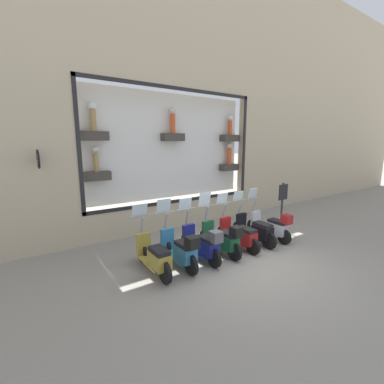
{
  "coord_description": "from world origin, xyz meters",
  "views": [
    {
      "loc": [
        -4.71,
        4.78,
        3.12
      ],
      "look_at": [
        2.07,
        0.26,
        1.59
      ],
      "focal_mm": 24.0,
      "sensor_mm": 36.0,
      "label": 1
    }
  ],
  "objects_px": {
    "scooter_navy_4": "(203,244)",
    "scooter_teal_5": "(180,249)",
    "shop_sign_post": "(282,206)",
    "scooter_black_1": "(255,230)",
    "scooter_silver_0": "(272,226)",
    "scooter_green_3": "(223,239)",
    "scooter_olive_6": "(154,257)",
    "scooter_red_2": "(239,235)"
  },
  "relations": [
    {
      "from": "scooter_navy_4",
      "to": "scooter_teal_5",
      "type": "xyz_separation_m",
      "value": [
        0.0,
        0.7,
        0.0
      ]
    },
    {
      "from": "shop_sign_post",
      "to": "scooter_navy_4",
      "type": "bearing_deg",
      "value": 95.17
    },
    {
      "from": "shop_sign_post",
      "to": "scooter_black_1",
      "type": "bearing_deg",
      "value": 99.64
    },
    {
      "from": "scooter_silver_0",
      "to": "scooter_black_1",
      "type": "distance_m",
      "value": 0.71
    },
    {
      "from": "scooter_green_3",
      "to": "shop_sign_post",
      "type": "relative_size",
      "value": 1.01
    },
    {
      "from": "scooter_teal_5",
      "to": "scooter_olive_6",
      "type": "bearing_deg",
      "value": 85.14
    },
    {
      "from": "scooter_teal_5",
      "to": "shop_sign_post",
      "type": "height_order",
      "value": "shop_sign_post"
    },
    {
      "from": "scooter_green_3",
      "to": "scooter_teal_5",
      "type": "distance_m",
      "value": 1.4
    },
    {
      "from": "scooter_navy_4",
      "to": "scooter_teal_5",
      "type": "height_order",
      "value": "scooter_teal_5"
    },
    {
      "from": "scooter_red_2",
      "to": "scooter_black_1",
      "type": "bearing_deg",
      "value": -89.76
    },
    {
      "from": "scooter_black_1",
      "to": "scooter_teal_5",
      "type": "relative_size",
      "value": 1.0
    },
    {
      "from": "scooter_silver_0",
      "to": "shop_sign_post",
      "type": "distance_m",
      "value": 1.11
    },
    {
      "from": "scooter_black_1",
      "to": "scooter_navy_4",
      "type": "distance_m",
      "value": 2.11
    },
    {
      "from": "scooter_green_3",
      "to": "scooter_olive_6",
      "type": "distance_m",
      "value": 2.11
    },
    {
      "from": "scooter_navy_4",
      "to": "scooter_red_2",
      "type": "bearing_deg",
      "value": -87.63
    },
    {
      "from": "scooter_silver_0",
      "to": "scooter_red_2",
      "type": "xyz_separation_m",
      "value": [
        0.06,
        1.4,
        -0.04
      ]
    },
    {
      "from": "scooter_navy_4",
      "to": "scooter_teal_5",
      "type": "distance_m",
      "value": 0.7
    },
    {
      "from": "scooter_black_1",
      "to": "scooter_olive_6",
      "type": "xyz_separation_m",
      "value": [
        0.0,
        3.51,
        0.0
      ]
    },
    {
      "from": "scooter_green_3",
      "to": "scooter_olive_6",
      "type": "bearing_deg",
      "value": 88.33
    },
    {
      "from": "scooter_black_1",
      "to": "scooter_green_3",
      "type": "height_order",
      "value": "scooter_green_3"
    },
    {
      "from": "scooter_red_2",
      "to": "scooter_navy_4",
      "type": "relative_size",
      "value": 1.0
    },
    {
      "from": "scooter_navy_4",
      "to": "scooter_black_1",
      "type": "bearing_deg",
      "value": -88.34
    },
    {
      "from": "scooter_teal_5",
      "to": "shop_sign_post",
      "type": "bearing_deg",
      "value": -85.67
    },
    {
      "from": "scooter_teal_5",
      "to": "scooter_olive_6",
      "type": "xyz_separation_m",
      "value": [
        0.06,
        0.7,
        -0.04
      ]
    },
    {
      "from": "scooter_green_3",
      "to": "scooter_navy_4",
      "type": "relative_size",
      "value": 1.0
    },
    {
      "from": "scooter_black_1",
      "to": "scooter_navy_4",
      "type": "bearing_deg",
      "value": 91.66
    },
    {
      "from": "scooter_teal_5",
      "to": "shop_sign_post",
      "type": "relative_size",
      "value": 1.01
    },
    {
      "from": "scooter_black_1",
      "to": "scooter_green_3",
      "type": "distance_m",
      "value": 1.41
    },
    {
      "from": "scooter_olive_6",
      "to": "scooter_silver_0",
      "type": "bearing_deg",
      "value": -90.91
    },
    {
      "from": "scooter_teal_5",
      "to": "scooter_silver_0",
      "type": "bearing_deg",
      "value": -90.12
    },
    {
      "from": "scooter_silver_0",
      "to": "scooter_teal_5",
      "type": "distance_m",
      "value": 3.51
    },
    {
      "from": "scooter_black_1",
      "to": "scooter_navy_4",
      "type": "height_order",
      "value": "scooter_navy_4"
    },
    {
      "from": "scooter_olive_6",
      "to": "shop_sign_post",
      "type": "bearing_deg",
      "value": -86.93
    },
    {
      "from": "scooter_red_2",
      "to": "scooter_navy_4",
      "type": "xyz_separation_m",
      "value": [
        -0.06,
        1.4,
        0.05
      ]
    },
    {
      "from": "scooter_red_2",
      "to": "shop_sign_post",
      "type": "bearing_deg",
      "value": -83.15
    },
    {
      "from": "scooter_black_1",
      "to": "scooter_silver_0",
      "type": "bearing_deg",
      "value": -95.33
    },
    {
      "from": "scooter_silver_0",
      "to": "scooter_teal_5",
      "type": "bearing_deg",
      "value": 89.88
    },
    {
      "from": "scooter_red_2",
      "to": "scooter_olive_6",
      "type": "distance_m",
      "value": 2.81
    },
    {
      "from": "scooter_black_1",
      "to": "scooter_olive_6",
      "type": "height_order",
      "value": "scooter_olive_6"
    },
    {
      "from": "scooter_red_2",
      "to": "scooter_silver_0",
      "type": "bearing_deg",
      "value": -92.55
    },
    {
      "from": "scooter_black_1",
      "to": "scooter_red_2",
      "type": "relative_size",
      "value": 1.01
    },
    {
      "from": "scooter_silver_0",
      "to": "scooter_teal_5",
      "type": "relative_size",
      "value": 1.0
    }
  ]
}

